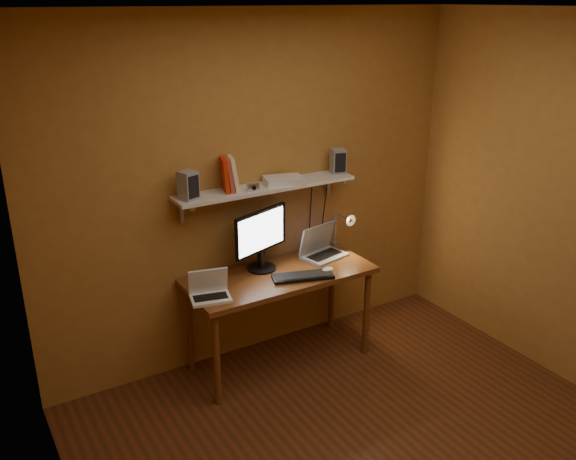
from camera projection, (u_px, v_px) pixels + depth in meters
room at (398, 267)px, 3.26m from camera, size 3.44×3.24×2.64m
desk at (280, 284)px, 4.52m from camera, size 1.40×0.60×0.75m
wall_shelf at (266, 188)px, 4.42m from camera, size 1.40×0.25×0.21m
monitor at (261, 237)px, 4.46m from camera, size 0.50×0.28×0.46m
laptop at (321, 248)px, 4.77m from camera, size 0.38×0.31×0.25m
netbook at (209, 290)px, 4.10m from camera, size 0.30×0.25×0.20m
keyboard at (303, 276)px, 4.41m from camera, size 0.47×0.28×0.02m
mouse at (328, 270)px, 4.50m from camera, size 0.11×0.08×0.04m
desk_lamp at (344, 226)px, 4.83m from camera, size 0.09×0.23×0.38m
speaker_left at (188, 185)px, 4.08m from camera, size 0.14×0.14×0.20m
speaker_right at (338, 161)px, 4.70m from camera, size 0.13×0.13×0.19m
books at (229, 174)px, 4.25m from camera, size 0.16×0.17×0.24m
shelf_camera at (253, 187)px, 4.29m from camera, size 0.09×0.04×0.05m
router at (284, 180)px, 4.47m from camera, size 0.32×0.25×0.05m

